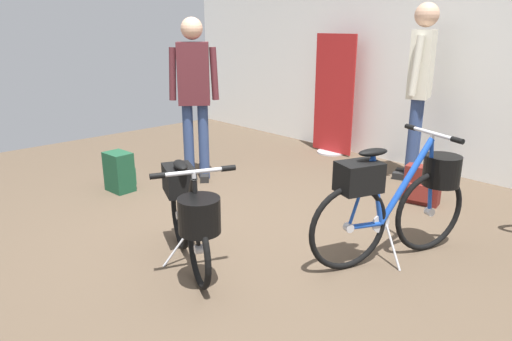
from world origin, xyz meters
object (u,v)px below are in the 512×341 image
Objects in this scene: visitor_near_wall at (420,80)px; visitor_browsing at (194,90)px; floor_banner_stand at (333,102)px; folding_bike_foreground at (189,212)px; backpack_on_floor at (120,172)px; display_bike_left at (398,197)px; handbag_on_floor at (422,185)px.

visitor_browsing is at bearing -132.83° from visitor_near_wall.
floor_banner_stand reaches higher than folding_bike_foreground.
folding_bike_foreground reaches higher than backpack_on_floor.
display_bike_left is at bearing 15.90° from backpack_on_floor.
floor_banner_stand is 0.83× the size of visitor_near_wall.
folding_bike_foreground is 2.87× the size of handbag_on_floor.
visitor_browsing is (-1.55, 1.19, 0.55)m from folding_bike_foreground.
floor_banner_stand reaches higher than display_bike_left.
visitor_near_wall is (0.03, 2.89, 0.65)m from folding_bike_foreground.
floor_banner_stand is at bearing 170.46° from visitor_near_wall.
folding_bike_foreground is at bearing -37.48° from visitor_browsing.
visitor_near_wall reaches higher than display_bike_left.
floor_banner_stand is at bearing 80.34° from visitor_browsing.
display_bike_left is (2.10, -1.95, -0.20)m from floor_banner_stand.
floor_banner_stand is 3.34m from folding_bike_foreground.
visitor_near_wall is (-0.85, 1.74, 0.59)m from display_bike_left.
visitor_browsing reaches higher than handbag_on_floor.
folding_bike_foreground is at bearing -12.60° from backpack_on_floor.
visitor_browsing reaches higher than floor_banner_stand.
visitor_browsing reaches higher than display_bike_left.
display_bike_left reaches higher than backpack_on_floor.
floor_banner_stand is 1.95m from handbag_on_floor.
visitor_browsing is 1.13m from backpack_on_floor.
backpack_on_floor is (-1.80, -2.49, -0.87)m from visitor_near_wall.
visitor_near_wall is at bearing 115.97° from display_bike_left.
floor_banner_stand is 0.89× the size of visitor_browsing.
handbag_on_floor is at bearing -53.07° from visitor_near_wall.
visitor_near_wall reaches higher than backpack_on_floor.
backpack_on_floor is (-2.65, -0.75, -0.27)m from display_bike_left.
backpack_on_floor reaches higher than handbag_on_floor.
floor_banner_stand is 1.33m from visitor_near_wall.
floor_banner_stand is at bearing 154.57° from handbag_on_floor.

